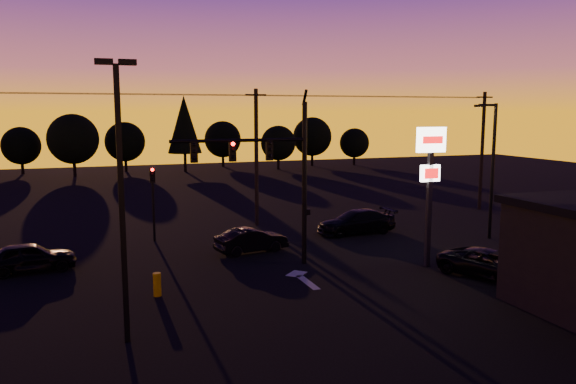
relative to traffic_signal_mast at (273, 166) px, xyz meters
name	(u,v)px	position (x,y,z in m)	size (l,w,h in m)	color
ground	(305,290)	(0.10, -3.99, -4.94)	(120.00, 120.00, 0.00)	black
lane_arrow	(302,278)	(0.60, -2.33, -4.93)	(1.20, 3.10, 0.01)	beige
traffic_signal_mast	(273,166)	(0.00, 0.00, 0.00)	(6.79, 0.52, 8.58)	black
secondary_signal	(153,193)	(-4.90, 7.49, -2.07)	(0.30, 0.31, 4.35)	black
parking_lot_light	(121,184)	(-7.40, -6.99, 0.33)	(1.25, 0.30, 9.14)	black
pylon_sign	(430,167)	(7.10, -2.49, -0.02)	(1.50, 0.28, 6.80)	black
streetlight	(492,165)	(14.01, 1.51, -0.52)	(1.55, 0.35, 8.00)	black
utility_pole_1	(256,157)	(2.10, 10.01, -0.34)	(1.40, 0.26, 9.00)	black
utility_pole_2	(482,150)	(20.10, 10.01, -0.34)	(1.40, 0.26, 9.00)	black
power_wires	(256,95)	(2.10, 10.01, 3.63)	(36.00, 1.22, 0.07)	black
bollard	(157,285)	(-5.92, -2.63, -4.45)	(0.33, 0.33, 0.98)	#C69F00
tree_1	(21,146)	(-15.90, 49.01, -1.50)	(4.54, 4.54, 5.71)	black
tree_2	(73,139)	(-9.90, 44.01, -0.57)	(5.77, 5.78, 7.26)	black
tree_3	(125,142)	(-3.90, 48.01, -1.19)	(4.95, 4.95, 6.22)	black
tree_4	(184,124)	(3.10, 45.01, 0.99)	(4.18, 4.18, 9.50)	black
tree_5	(223,139)	(9.10, 50.01, -1.19)	(4.95, 4.95, 6.22)	black
tree_6	(278,143)	(15.10, 44.01, -1.50)	(4.54, 4.54, 5.71)	black
tree_7	(312,137)	(21.10, 47.01, -0.88)	(5.36, 5.36, 6.74)	black
tree_8	(354,143)	(27.10, 46.01, -1.82)	(4.12, 4.12, 5.19)	black
car_left	(29,257)	(-11.19, 2.98, -4.23)	(1.68, 4.17, 1.42)	black
car_mid	(252,240)	(-0.24, 3.13, -4.29)	(1.38, 3.95, 1.30)	black
car_right	(356,222)	(7.21, 5.48, -4.21)	(2.04, 5.02, 1.46)	black
suv_parked	(489,264)	(8.73, -5.02, -4.30)	(2.10, 4.55, 1.26)	black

